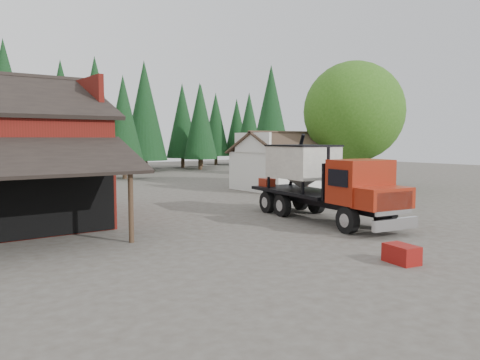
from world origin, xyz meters
TOP-DOWN VIEW (x-y plane):
  - ground at (0.00, 0.00)m, footprint 120.00×120.00m
  - farmhouse at (13.00, 13.00)m, footprint 8.60×6.42m
  - deciduous_tree at (17.01, 9.97)m, footprint 8.00×8.00m
  - conifer_backdrop at (0.00, 42.00)m, footprint 76.00×16.00m
  - near_pine_b at (6.00, 30.00)m, footprint 3.96×3.96m
  - near_pine_c at (22.00, 26.00)m, footprint 4.84×4.84m
  - near_pine_d at (-4.00, 34.00)m, footprint 5.28×5.28m
  - feed_truck at (4.01, 1.15)m, footprint 3.93×9.81m
  - silver_car at (10.08, 3.00)m, footprint 5.45×3.16m
  - equip_box at (0.13, -6.00)m, footprint 0.89×1.21m

SIDE VIEW (x-z plane):
  - ground at x=0.00m, z-range 0.00..0.00m
  - conifer_backdrop at x=0.00m, z-range -8.00..8.00m
  - equip_box at x=0.13m, z-range 0.00..0.60m
  - silver_car at x=10.08m, z-range 0.00..1.43m
  - farmhouse at x=13.00m, z-range -0.66..3.99m
  - feed_truck at x=4.01m, z-range -0.14..4.17m
  - near_pine_b at x=6.00m, z-range 0.69..11.09m
  - deciduous_tree at x=17.01m, z-range 0.81..11.01m
  - near_pine_c at x=22.00m, z-range 0.69..13.09m
  - near_pine_d at x=-4.00m, z-range 0.69..14.09m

